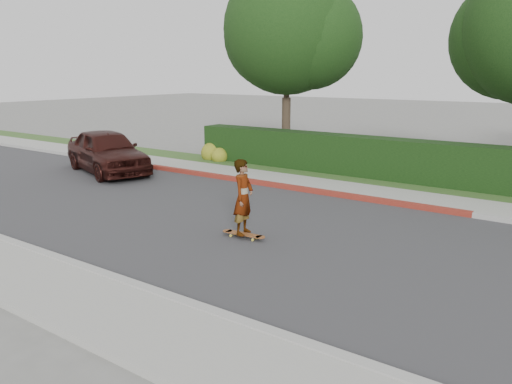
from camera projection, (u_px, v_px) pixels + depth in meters
ground at (378, 255)px, 10.43m from camera, size 120.00×120.00×0.00m
road at (378, 255)px, 10.43m from camera, size 60.00×8.00×0.01m
curb_near at (270, 334)px, 7.14m from camera, size 60.00×0.20×0.15m
sidewalk_near at (232, 364)px, 6.43m from camera, size 60.00×1.60×0.12m
curb_far at (434, 209)px, 13.68m from camera, size 60.00×0.20×0.15m
curb_red_section at (280, 186)px, 16.46m from camera, size 12.00×0.21×0.15m
sidewalk_far at (443, 203)px, 14.40m from camera, size 60.00×1.60×0.12m
planting_strip at (457, 192)px, 15.68m from camera, size 60.00×1.60×0.10m
hedge at (375, 159)px, 17.66m from camera, size 15.00×1.00×1.50m
flowering_shrub at (214, 154)px, 21.29m from camera, size 1.40×1.00×0.90m
tree_left at (289, 34)px, 20.31m from camera, size 5.99×5.21×8.00m
skateboard at (244, 234)px, 11.48m from camera, size 1.12×0.31×0.10m
skateboarder at (243, 197)px, 11.27m from camera, size 0.53×0.70×1.73m
car_maroon at (107, 151)px, 18.85m from camera, size 5.21×3.43×1.65m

